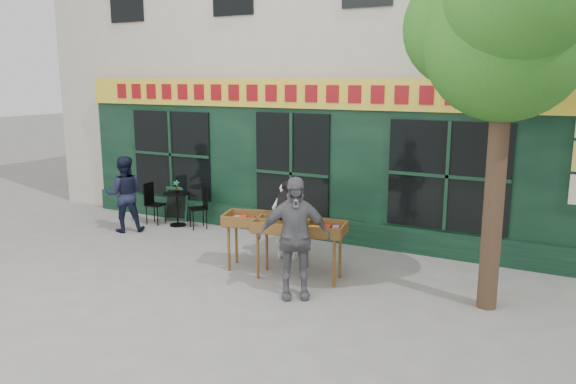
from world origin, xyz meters
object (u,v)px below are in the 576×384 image
(bistro_table, at_px, (177,202))
(woman, at_px, (286,221))
(book_cart_center, at_px, (268,224))
(dog, at_px, (284,200))
(man_left, at_px, (124,194))
(book_cart_right, at_px, (299,231))
(man_right, at_px, (294,238))

(bistro_table, bearing_deg, woman, -15.84)
(book_cart_center, relative_size, woman, 1.11)
(dog, bearing_deg, man_left, 153.88)
(bistro_table, distance_m, man_left, 1.18)
(book_cart_right, bearing_deg, man_right, -78.82)
(woman, distance_m, man_left, 4.02)
(dog, distance_m, bistro_table, 4.09)
(man_right, bearing_deg, dog, 95.82)
(woman, bearing_deg, man_right, 105.78)
(book_cart_right, distance_m, bistro_table, 4.38)
(book_cart_center, xyz_separation_m, woman, (0.00, 0.65, -0.10))
(dog, xyz_separation_m, book_cart_right, (0.34, -0.11, -0.47))
(book_cart_center, xyz_separation_m, man_left, (-4.02, 0.69, 0.01))
(book_cart_center, bearing_deg, woman, 73.51)
(book_cart_center, bearing_deg, man_right, -59.24)
(book_cart_center, distance_m, man_right, 1.35)
(book_cart_right, xyz_separation_m, bistro_table, (-4.01, 1.75, -0.28))
(man_left, bearing_deg, man_right, 121.06)
(man_left, bearing_deg, book_cart_right, 128.54)
(book_cart_right, height_order, man_right, man_right)
(dog, bearing_deg, woman, 100.08)
(book_cart_right, bearing_deg, book_cart_center, 156.10)
(book_cart_center, relative_size, man_left, 0.97)
(book_cart_right, relative_size, man_left, 0.96)
(dog, xyz_separation_m, bistro_table, (-3.67, 1.64, -0.75))
(man_right, bearing_deg, book_cart_right, 81.18)
(bistro_table, height_order, man_left, man_left)
(man_right, distance_m, man_left, 5.26)
(book_cart_center, relative_size, bistro_table, 2.12)
(book_cart_right, height_order, bistro_table, book_cart_right)
(man_right, distance_m, bistro_table, 5.00)
(dog, xyz_separation_m, woman, (-0.35, 0.70, -0.56))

